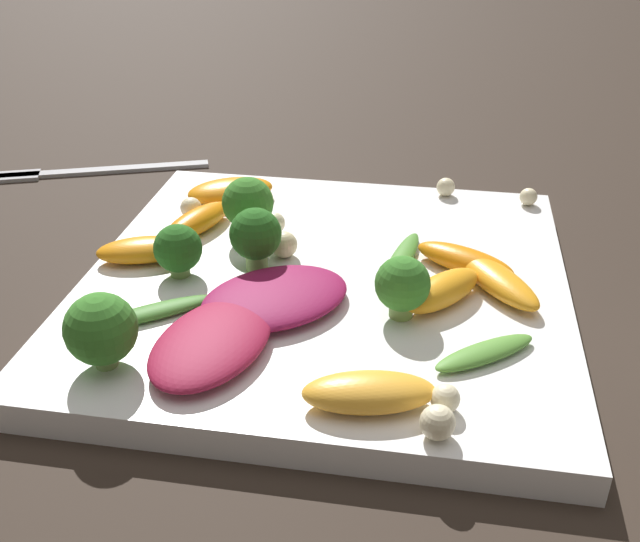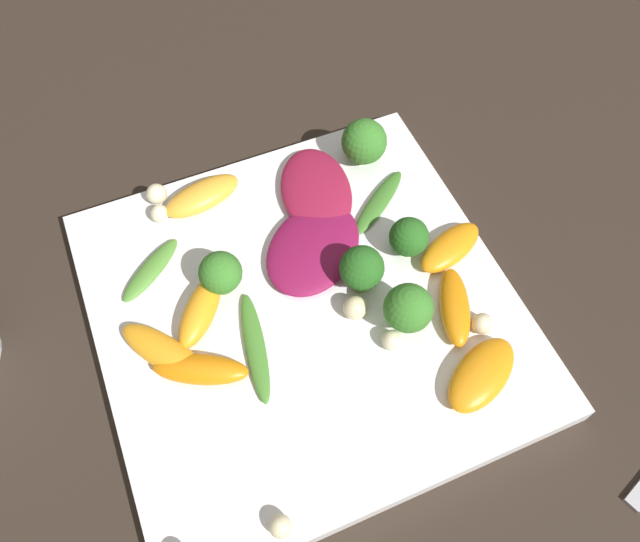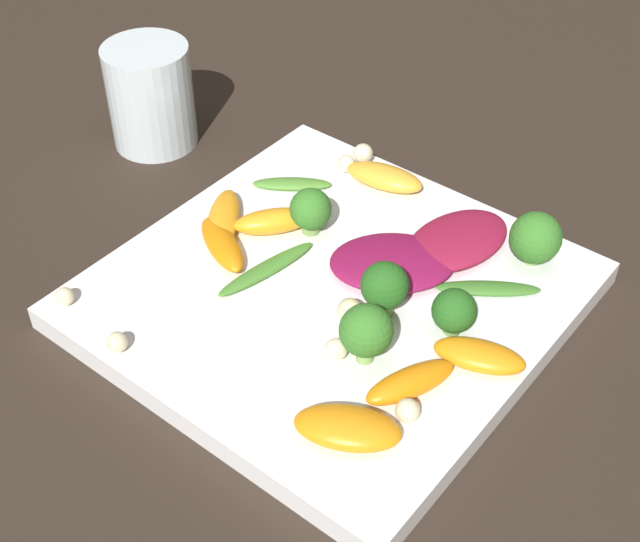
% 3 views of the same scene
% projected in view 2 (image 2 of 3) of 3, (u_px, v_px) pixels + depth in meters
% --- Properties ---
extents(ground_plane, '(2.40, 2.40, 0.00)m').
position_uv_depth(ground_plane, '(306.00, 317.00, 0.49)').
color(ground_plane, '#2D231C').
extents(plate, '(0.31, 0.31, 0.02)m').
position_uv_depth(plate, '(305.00, 311.00, 0.48)').
color(plate, white).
rests_on(plate, ground_plane).
extents(radicchio_leaf_0, '(0.11, 0.11, 0.01)m').
position_uv_depth(radicchio_leaf_0, '(313.00, 248.00, 0.49)').
color(radicchio_leaf_0, maroon).
rests_on(radicchio_leaf_0, plate).
extents(radicchio_leaf_1, '(0.10, 0.08, 0.01)m').
position_uv_depth(radicchio_leaf_1, '(316.00, 191.00, 0.52)').
color(radicchio_leaf_1, maroon).
rests_on(radicchio_leaf_1, plate).
extents(orange_segment_0, '(0.06, 0.07, 0.02)m').
position_uv_depth(orange_segment_0, '(481.00, 375.00, 0.43)').
color(orange_segment_0, orange).
rests_on(orange_segment_0, plate).
extents(orange_segment_1, '(0.05, 0.07, 0.02)m').
position_uv_depth(orange_segment_1, '(201.00, 369.00, 0.44)').
color(orange_segment_1, orange).
rests_on(orange_segment_1, plate).
extents(orange_segment_2, '(0.08, 0.06, 0.01)m').
position_uv_depth(orange_segment_2, '(164.00, 351.00, 0.45)').
color(orange_segment_2, orange).
rests_on(orange_segment_2, plate).
extents(orange_segment_3, '(0.06, 0.06, 0.02)m').
position_uv_depth(orange_segment_3, '(200.00, 311.00, 0.46)').
color(orange_segment_3, orange).
rests_on(orange_segment_3, plate).
extents(orange_segment_4, '(0.04, 0.07, 0.02)m').
position_uv_depth(orange_segment_4, '(202.00, 196.00, 0.52)').
color(orange_segment_4, '#FCAD33').
rests_on(orange_segment_4, plate).
extents(orange_segment_5, '(0.07, 0.05, 0.02)m').
position_uv_depth(orange_segment_5, '(455.00, 307.00, 0.46)').
color(orange_segment_5, orange).
rests_on(orange_segment_5, plate).
extents(orange_segment_6, '(0.05, 0.07, 0.02)m').
position_uv_depth(orange_segment_6, '(453.00, 252.00, 0.49)').
color(orange_segment_6, orange).
rests_on(orange_segment_6, plate).
extents(broccoli_floret_0, '(0.03, 0.03, 0.04)m').
position_uv_depth(broccoli_floret_0, '(221.00, 273.00, 0.46)').
color(broccoli_floret_0, '#7A9E51').
rests_on(broccoli_floret_0, plate).
extents(broccoli_floret_1, '(0.03, 0.03, 0.04)m').
position_uv_depth(broccoli_floret_1, '(409.00, 237.00, 0.48)').
color(broccoli_floret_1, '#7A9E51').
rests_on(broccoli_floret_1, plate).
extents(broccoli_floret_2, '(0.03, 0.03, 0.04)m').
position_uv_depth(broccoli_floret_2, '(363.00, 272.00, 0.46)').
color(broccoli_floret_2, '#7A9E51').
rests_on(broccoli_floret_2, plate).
extents(broccoli_floret_3, '(0.04, 0.04, 0.04)m').
position_uv_depth(broccoli_floret_3, '(364.00, 142.00, 0.53)').
color(broccoli_floret_3, '#84AD5B').
rests_on(broccoli_floret_3, plate).
extents(broccoli_floret_4, '(0.04, 0.04, 0.05)m').
position_uv_depth(broccoli_floret_4, '(408.00, 309.00, 0.44)').
color(broccoli_floret_4, '#84AD5B').
rests_on(broccoli_floret_4, plate).
extents(arugula_sprig_0, '(0.05, 0.06, 0.01)m').
position_uv_depth(arugula_sprig_0, '(151.00, 270.00, 0.48)').
color(arugula_sprig_0, '#518E33').
rests_on(arugula_sprig_0, plate).
extents(arugula_sprig_1, '(0.06, 0.07, 0.01)m').
position_uv_depth(arugula_sprig_1, '(379.00, 202.00, 0.52)').
color(arugula_sprig_1, '#3D7528').
rests_on(arugula_sprig_1, plate).
extents(arugula_sprig_2, '(0.09, 0.03, 0.01)m').
position_uv_depth(arugula_sprig_2, '(255.00, 347.00, 0.45)').
color(arugula_sprig_2, '#47842D').
rests_on(arugula_sprig_2, plate).
extents(macadamia_nut_1, '(0.02, 0.02, 0.02)m').
position_uv_depth(macadamia_nut_1, '(355.00, 308.00, 0.46)').
color(macadamia_nut_1, beige).
rests_on(macadamia_nut_1, plate).
extents(macadamia_nut_2, '(0.01, 0.01, 0.01)m').
position_uv_depth(macadamia_nut_2, '(280.00, 526.00, 0.39)').
color(macadamia_nut_2, beige).
rests_on(macadamia_nut_2, plate).
extents(macadamia_nut_3, '(0.02, 0.02, 0.02)m').
position_uv_depth(macadamia_nut_3, '(392.00, 340.00, 0.45)').
color(macadamia_nut_3, beige).
rests_on(macadamia_nut_3, plate).
extents(macadamia_nut_4, '(0.02, 0.02, 0.02)m').
position_uv_depth(macadamia_nut_4, '(482.00, 324.00, 0.46)').
color(macadamia_nut_4, beige).
rests_on(macadamia_nut_4, plate).
extents(macadamia_nut_5, '(0.02, 0.02, 0.02)m').
position_uv_depth(macadamia_nut_5, '(157.00, 194.00, 0.52)').
color(macadamia_nut_5, beige).
rests_on(macadamia_nut_5, plate).
extents(macadamia_nut_6, '(0.01, 0.01, 0.01)m').
position_uv_depth(macadamia_nut_6, '(159.00, 214.00, 0.51)').
color(macadamia_nut_6, beige).
rests_on(macadamia_nut_6, plate).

